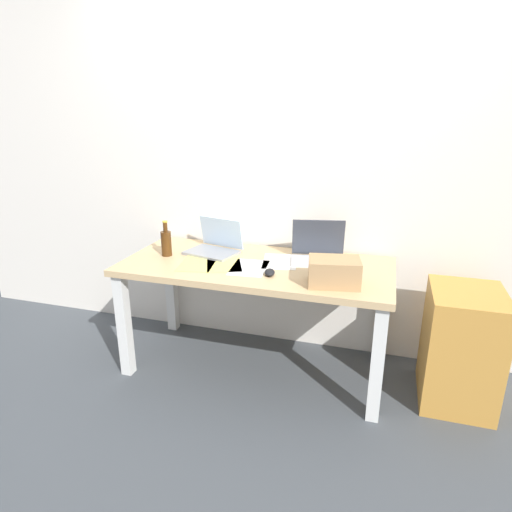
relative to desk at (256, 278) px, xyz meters
name	(u,v)px	position (x,y,z in m)	size (l,w,h in m)	color
ground_plane	(256,365)	(0.00, 0.00, -0.64)	(8.00, 8.00, 0.00)	#42474C
back_wall	(275,165)	(0.00, 0.44, 0.66)	(5.20, 0.08, 2.60)	silver
desk	(256,278)	(0.00, 0.00, 0.00)	(1.68, 0.77, 0.74)	tan
laptop_left	(215,246)	(-0.33, 0.14, 0.14)	(0.38, 0.33, 0.22)	gray
laptop_right	(318,252)	(0.36, 0.17, 0.16)	(0.37, 0.29, 0.26)	silver
beer_bottle	(166,242)	(-0.61, -0.02, 0.19)	(0.07, 0.07, 0.23)	#47280F
computer_mouse	(270,272)	(0.13, -0.17, 0.11)	(0.06, 0.10, 0.03)	black
cardboard_box	(334,272)	(0.51, -0.20, 0.17)	(0.28, 0.20, 0.15)	tan
paper_sheet_near_back	(280,261)	(0.13, 0.08, 0.10)	(0.21, 0.30, 0.00)	white
paper_yellow_folder	(224,264)	(-0.19, -0.07, 0.10)	(0.21, 0.30, 0.00)	#F4E06B
paper_sheet_center	(249,268)	(-0.02, -0.09, 0.10)	(0.21, 0.30, 0.00)	white
paper_sheet_front_left	(197,264)	(-0.35, -0.11, 0.10)	(0.21, 0.30, 0.00)	#F4E06B
filing_cabinet	(460,347)	(1.24, 0.01, -0.29)	(0.40, 0.48, 0.69)	#C68938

